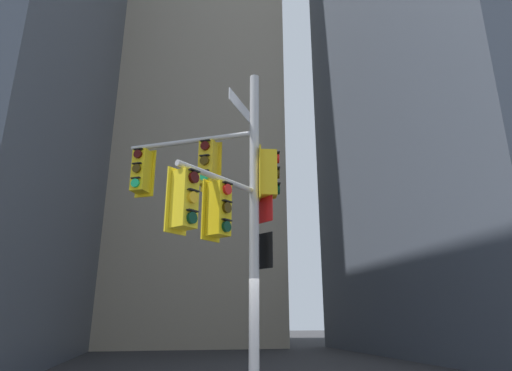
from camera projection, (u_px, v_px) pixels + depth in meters
building_mid_block at (177, 58)px, 39.48m from camera, size 16.03×16.03×49.90m
signal_pole_assembly at (219, 196)px, 8.62m from camera, size 3.25×3.14×7.01m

